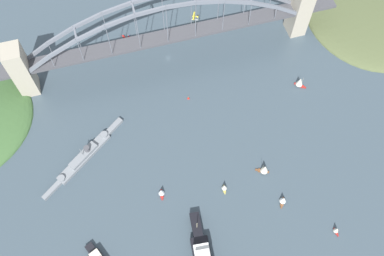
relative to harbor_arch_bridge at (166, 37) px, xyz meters
The scene contains 13 objects.
ground_plane 28.78m from the harbor_arch_bridge, ahead, with size 1400.00×1400.00×0.00m, color #3D4C56.
harbor_arch_bridge is the anchor object (origin of this frame).
headland_west_shore 203.18m from the harbor_arch_bridge, behind, with size 122.84×137.11×17.97m.
naval_cruiser 121.21m from the harbor_arch_bridge, 41.81° to the left, with size 72.32×55.54×16.28m.
seaplane_taxiing_near_bridge 59.54m from the harbor_arch_bridge, 133.00° to the right, with size 7.73×10.41×5.06m.
seaplane_second_in_formation 51.67m from the harbor_arch_bridge, 42.71° to the right, with size 8.30×9.67×4.86m.
small_boat_0 121.56m from the harbor_arch_bridge, 149.49° to the left, with size 9.48×9.29×11.51m.
small_boat_1 132.84m from the harbor_arch_bridge, 73.65° to the left, with size 5.14×8.51×8.24m.
small_boat_2 165.58m from the harbor_arch_bridge, 107.70° to the left, with size 6.82×8.49×8.75m.
small_boat_3 138.50m from the harbor_arch_bridge, 109.14° to the left, with size 10.26×8.03×11.41m.
small_boat_4 136.99m from the harbor_arch_bridge, 94.47° to the left, with size 4.63×7.38×8.01m.
small_boat_5 205.06m from the harbor_arch_bridge, 112.77° to the left, with size 3.90×6.61×7.90m.
channel_marker_buoy 55.33m from the harbor_arch_bridge, 97.29° to the left, with size 2.20×2.20×2.75m.
Camera 1 is at (44.70, 239.06, 310.06)m, focal length 39.94 mm.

